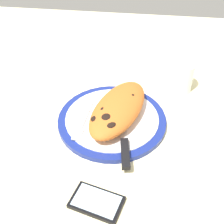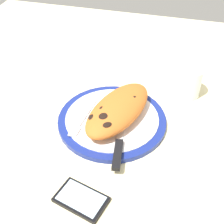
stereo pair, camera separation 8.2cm
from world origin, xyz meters
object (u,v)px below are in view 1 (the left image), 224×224
(calzone, at_px, (118,109))
(knife, at_px, (124,143))
(smartphone, at_px, (95,202))
(plate, at_px, (112,120))
(water_glass, at_px, (180,78))
(fork, at_px, (82,124))

(calzone, relative_size, knife, 1.17)
(smartphone, bearing_deg, calzone, 175.64)
(plate, bearing_deg, calzone, 109.74)
(plate, xyz_separation_m, water_glass, (-0.18, 0.19, 0.03))
(calzone, relative_size, smartphone, 2.27)
(calzone, height_order, knife, calzone)
(water_glass, bearing_deg, calzone, -44.69)
(smartphone, bearing_deg, plate, 179.00)
(plate, bearing_deg, smartphone, -1.00)
(fork, bearing_deg, water_glass, 129.81)
(calzone, xyz_separation_m, fork, (0.05, -0.09, -0.03))
(smartphone, bearing_deg, fork, -162.18)
(knife, bearing_deg, fork, -115.17)
(plate, height_order, smartphone, plate)
(plate, distance_m, water_glass, 0.27)
(fork, xyz_separation_m, water_glass, (-0.22, 0.27, 0.02))
(fork, height_order, knife, knife)
(plate, distance_m, smartphone, 0.26)
(knife, height_order, water_glass, water_glass)
(fork, bearing_deg, calzone, 116.23)
(smartphone, xyz_separation_m, water_glass, (-0.45, 0.20, 0.04))
(calzone, bearing_deg, water_glass, 135.31)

